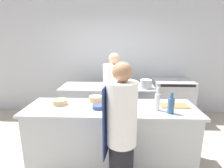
# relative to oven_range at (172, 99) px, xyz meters

# --- Properties ---
(ground_plane) EXTENTS (16.00, 16.00, 0.00)m
(ground_plane) POSITION_rel_oven_range_xyz_m (-1.38, -1.71, -0.47)
(ground_plane) COLOR #A89E8E
(wall_back) EXTENTS (8.00, 0.06, 2.80)m
(wall_back) POSITION_rel_oven_range_xyz_m (-1.38, 0.42, 0.93)
(wall_back) COLOR silver
(wall_back) RESTS_ON ground_plane
(prep_counter) EXTENTS (2.43, 0.74, 0.92)m
(prep_counter) POSITION_rel_oven_range_xyz_m (-1.38, -1.71, -0.01)
(prep_counter) COLOR #B7BABC
(prep_counter) RESTS_ON ground_plane
(pass_counter) EXTENTS (1.93, 0.72, 0.92)m
(pass_counter) POSITION_rel_oven_range_xyz_m (-1.51, -0.52, -0.01)
(pass_counter) COLOR #B7BABC
(pass_counter) RESTS_ON ground_plane
(oven_range) EXTENTS (0.88, 0.74, 0.95)m
(oven_range) POSITION_rel_oven_range_xyz_m (0.00, 0.00, 0.00)
(oven_range) COLOR #B7BABC
(oven_range) RESTS_ON ground_plane
(chef_at_prep_near) EXTENTS (0.36, 0.34, 1.64)m
(chef_at_prep_near) POSITION_rel_oven_range_xyz_m (-1.25, -2.35, 0.35)
(chef_at_prep_near) COLOR black
(chef_at_prep_near) RESTS_ON ground_plane
(chef_at_stove) EXTENTS (0.44, 0.42, 1.64)m
(chef_at_stove) POSITION_rel_oven_range_xyz_m (-1.35, -1.08, 0.34)
(chef_at_stove) COLOR black
(chef_at_stove) RESTS_ON ground_plane
(bottle_olive_oil) EXTENTS (0.09, 0.09, 0.28)m
(bottle_olive_oil) POSITION_rel_oven_range_xyz_m (-0.60, -1.91, 0.56)
(bottle_olive_oil) COLOR #2D5175
(bottle_olive_oil) RESTS_ON prep_counter
(bottle_vinegar) EXTENTS (0.07, 0.07, 0.31)m
(bottle_vinegar) POSITION_rel_oven_range_xyz_m (-0.76, -1.80, 0.57)
(bottle_vinegar) COLOR silver
(bottle_vinegar) RESTS_ON prep_counter
(bottle_wine) EXTENTS (0.09, 0.09, 0.22)m
(bottle_wine) POSITION_rel_oven_range_xyz_m (-1.21, -1.50, 0.54)
(bottle_wine) COLOR #B2A84C
(bottle_wine) RESTS_ON prep_counter
(bowl_mixing_large) EXTENTS (0.17, 0.17, 0.05)m
(bowl_mixing_large) POSITION_rel_oven_range_xyz_m (-1.56, -1.79, 0.48)
(bowl_mixing_large) COLOR navy
(bowl_mixing_large) RESTS_ON prep_counter
(bowl_prep_small) EXTENTS (0.20, 0.20, 0.09)m
(bowl_prep_small) POSITION_rel_oven_range_xyz_m (-1.63, -1.49, 0.49)
(bowl_prep_small) COLOR tan
(bowl_prep_small) RESTS_ON prep_counter
(bowl_ceramic_blue) EXTENTS (0.21, 0.21, 0.08)m
(bowl_ceramic_blue) POSITION_rel_oven_range_xyz_m (-2.14, -1.64, 0.49)
(bowl_ceramic_blue) COLOR tan
(bowl_ceramic_blue) RESTS_ON prep_counter
(cutting_board) EXTENTS (0.40, 0.21, 0.01)m
(cutting_board) POSITION_rel_oven_range_xyz_m (-0.47, -1.64, 0.46)
(cutting_board) COLOR olive
(cutting_board) RESTS_ON prep_counter
(stockpot) EXTENTS (0.24, 0.24, 0.18)m
(stockpot) POSITION_rel_oven_range_xyz_m (-0.74, -0.66, 0.54)
(stockpot) COLOR #B7BABC
(stockpot) RESTS_ON pass_counter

